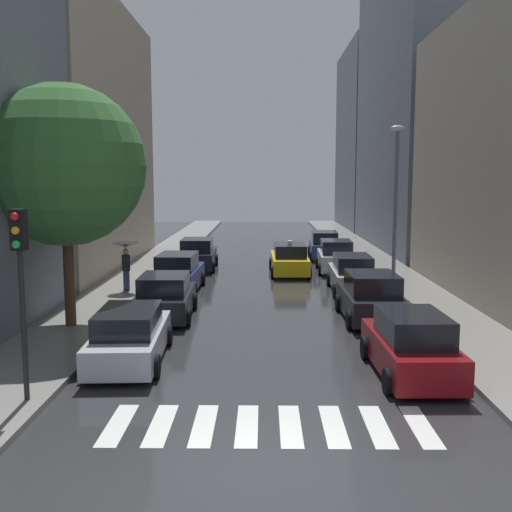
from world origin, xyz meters
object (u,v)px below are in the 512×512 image
Objects in this scene: parked_car_left_nearest at (130,336)px; parked_car_left_third at (178,274)px; pedestrian_foreground at (126,254)px; traffic_light_left_corner at (20,262)px; taxi_midroad at (289,260)px; parked_car_left_second at (165,297)px; parked_car_right_third at (352,275)px; lamp_post_right at (396,198)px; parked_car_right_fifth at (324,246)px; parked_car_right_second at (371,298)px; street_tree_left at (65,166)px; parked_car_left_fourth at (198,255)px; parked_car_right_fourth at (336,257)px; parked_car_right_nearest at (411,346)px.

parked_car_left_third reaches higher than parked_car_left_nearest.
pedestrian_foreground is 13.44m from traffic_light_left_corner.
pedestrian_foreground is 0.49× the size of traffic_light_left_corner.
parked_car_left_nearest is 1.01× the size of taxi_midroad.
parked_car_left_second is 9.20m from parked_car_right_third.
lamp_post_right is (11.74, -0.23, 2.49)m from pedestrian_foreground.
parked_car_right_third is 11.43m from parked_car_right_fifth.
parked_car_right_second is 0.96× the size of parked_car_right_fifth.
street_tree_left reaches higher than parked_car_left_third.
taxi_midroad reaches higher than parked_car_right_third.
parked_car_left_fourth reaches higher than parked_car_left_third.
traffic_light_left_corner is at bearing -80.20° from street_tree_left.
parked_car_right_second is at bearing -59.05° from parked_car_left_nearest.
parked_car_right_fourth is (7.68, 16.49, 0.08)m from parked_car_left_nearest.
parked_car_left_third is 0.97× the size of taxi_midroad.
pedestrian_foreground is (-9.96, 4.87, 0.97)m from parked_car_right_second.
taxi_midroad is at bearing -20.91° from parked_car_left_nearest.
parked_car_right_second is at bearing -177.71° from parked_car_right_fifth.
taxi_midroad is (-2.50, 10.59, -0.04)m from parked_car_right_second.
parked_car_left_nearest is 10.30m from pedestrian_foreground.
parked_car_left_second is (0.12, 5.35, 0.03)m from parked_car_left_nearest.
parked_car_right_fifth is at bearing -32.72° from parked_car_left_third.
traffic_light_left_corner is (-1.46, -13.98, 2.48)m from parked_car_left_third.
taxi_midroad is 2.22× the size of pedestrian_foreground.
parked_car_right_third is 0.64× the size of lamp_post_right.
parked_car_left_second is 0.92× the size of parked_car_right_third.
parked_car_right_fifth is 6.75m from taxi_midroad.
parked_car_right_fifth is 15.61m from pedestrian_foreground.
parked_car_right_third is at bearing 56.16° from traffic_light_left_corner.
parked_car_left_fourth reaches higher than parked_car_left_second.
parked_car_right_third is at bearing -177.19° from parked_car_right_fifth.
street_tree_left is (-2.93, -1.74, 4.75)m from parked_car_left_second.
parked_car_right_fourth is at bearing 50.83° from street_tree_left.
parked_car_right_third is at bearing -89.03° from parked_car_left_third.
lamp_post_right reaches higher than parked_car_right_second.
street_tree_left is (-0.46, -6.36, 3.74)m from pedestrian_foreground.
parked_car_left_nearest is 4.52m from traffic_light_left_corner.
lamp_post_right reaches higher than parked_car_left_second.
parked_car_right_fifth is at bearing -22.72° from taxi_midroad.
parked_car_right_second is 11.13m from pedestrian_foreground.
parked_car_right_nearest reaches higher than parked_car_right_third.
parked_car_left_nearest is at bearing 177.10° from parked_car_left_second.
parked_car_right_fifth is 21.62m from street_tree_left.
parked_car_right_third is at bearing 154.72° from lamp_post_right.
traffic_light_left_corner reaches higher than parked_car_right_nearest.
parked_car_left_fourth is at bearing 20.78° from parked_car_right_nearest.
taxi_midroad is (5.00, 10.34, 0.00)m from parked_car_left_second.
parked_car_right_fourth is 1.97× the size of pedestrian_foreground.
traffic_light_left_corner is (-9.32, -13.90, 2.50)m from parked_car_right_third.
street_tree_left reaches higher than traffic_light_left_corner.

